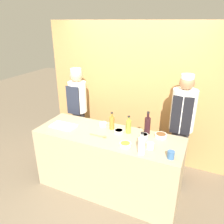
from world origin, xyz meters
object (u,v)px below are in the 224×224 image
object	(u,v)px
bottle_clear	(142,146)
chef_right	(181,127)
sauce_bowl_red	(144,135)
cup_blue	(171,155)
chef_left	(78,110)
cutting_board	(64,126)
bottle_wine	(147,125)
sauce_bowl_brown	(161,135)
sauce_bowl_orange	(119,131)
sauce_bowl_yellow	(125,144)
cup_cream	(150,146)
wooden_spoon	(101,136)
bottle_vinegar	(112,122)
sauce_bowl_white	(103,124)
bottle_oil	(129,126)

from	to	relation	value
bottle_clear	chef_right	bearing A→B (deg)	70.16
sauce_bowl_red	cup_blue	size ratio (longest dim) A/B	1.29
chef_right	chef_left	bearing A→B (deg)	179.99
cutting_board	bottle_wine	size ratio (longest dim) A/B	1.17
bottle_wine	cup_blue	world-z (taller)	bottle_wine
sauce_bowl_brown	sauce_bowl_orange	xyz separation A→B (m)	(-0.56, -0.12, -0.00)
sauce_bowl_brown	bottle_wine	size ratio (longest dim) A/B	0.49
cutting_board	chef_left	distance (m)	0.72
sauce_bowl_red	sauce_bowl_yellow	xyz separation A→B (m)	(-0.15, -0.31, -0.00)
bottle_wine	cup_cream	world-z (taller)	bottle_wine
sauce_bowl_orange	sauce_bowl_yellow	distance (m)	0.36
sauce_bowl_brown	wooden_spoon	size ratio (longest dim) A/B	0.62
bottle_wine	sauce_bowl_brown	bearing A→B (deg)	-8.25
sauce_bowl_brown	bottle_wine	xyz separation A→B (m)	(-0.20, 0.03, 0.10)
sauce_bowl_yellow	chef_left	distance (m)	1.47
bottle_clear	chef_left	size ratio (longest dim) A/B	0.17
sauce_bowl_orange	bottle_vinegar	world-z (taller)	bottle_vinegar
sauce_bowl_white	wooden_spoon	distance (m)	0.33
cup_cream	cup_blue	size ratio (longest dim) A/B	1.04
cutting_board	wooden_spoon	bearing A→B (deg)	-4.71
sauce_bowl_brown	bottle_vinegar	xyz separation A→B (m)	(-0.70, -0.05, 0.07)
cutting_board	bottle_oil	size ratio (longest dim) A/B	1.48
sauce_bowl_brown	chef_left	xyz separation A→B (m)	(-1.57, 0.42, -0.05)
chef_left	chef_right	xyz separation A→B (m)	(1.78, -0.00, 0.02)
bottle_oil	bottle_vinegar	distance (m)	0.26
sauce_bowl_orange	sauce_bowl_white	world-z (taller)	sauce_bowl_white
bottle_clear	bottle_wine	bearing A→B (deg)	98.58
bottle_oil	chef_left	size ratio (longest dim) A/B	0.15
cutting_board	bottle_oil	bearing A→B (deg)	12.61
sauce_bowl_red	cup_blue	distance (m)	0.54
chef_right	cup_cream	bearing A→B (deg)	-108.99
wooden_spoon	chef_left	bearing A→B (deg)	138.01
sauce_bowl_yellow	wooden_spoon	bearing A→B (deg)	168.52
sauce_bowl_orange	cup_blue	size ratio (longest dim) A/B	1.47
sauce_bowl_orange	chef_right	xyz separation A→B (m)	(0.77, 0.54, -0.02)
sauce_bowl_orange	chef_right	bearing A→B (deg)	34.89
sauce_bowl_orange	chef_left	bearing A→B (deg)	152.01
bottle_vinegar	chef_right	world-z (taller)	chef_right
cup_cream	chef_right	distance (m)	0.81
sauce_bowl_brown	sauce_bowl_yellow	size ratio (longest dim) A/B	1.09
sauce_bowl_white	chef_right	size ratio (longest dim) A/B	0.07
bottle_clear	bottle_wine	size ratio (longest dim) A/B	0.87
bottle_clear	bottle_wine	world-z (taller)	bottle_wine
bottle_vinegar	chef_left	size ratio (longest dim) A/B	0.16
sauce_bowl_brown	cutting_board	world-z (taller)	sauce_bowl_brown
sauce_bowl_yellow	cup_cream	world-z (taller)	cup_cream
cutting_board	cup_blue	xyz separation A→B (m)	(1.59, -0.17, 0.04)
bottle_wine	chef_left	xyz separation A→B (m)	(-1.37, 0.39, -0.15)
cup_cream	sauce_bowl_brown	bearing A→B (deg)	80.77
bottle_clear	bottle_oil	bearing A→B (deg)	126.68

